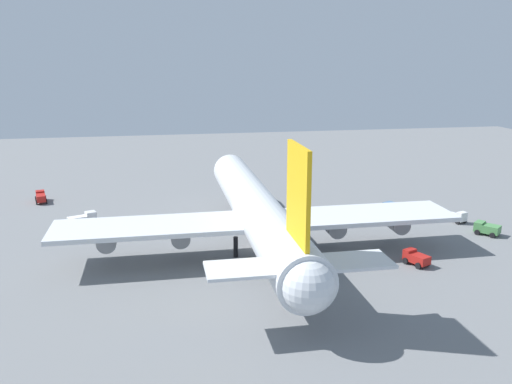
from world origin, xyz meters
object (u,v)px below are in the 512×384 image
Objects in this scene: baggage_tug at (83,218)px; safety_cone_nose at (248,199)px; cargo_loader at (457,217)px; catering_truck at (416,258)px; cargo_container_fore at (391,207)px; fuel_truck at (41,197)px; cargo_airplane at (256,210)px; maintenance_van at (487,228)px.

baggage_tug is 34.35m from safety_cone_nose.
cargo_loader reaches higher than catering_truck.
catering_truck is at bearing 163.13° from cargo_container_fore.
fuel_truck is at bearing 81.52° from safety_cone_nose.
maintenance_van is at bearing -90.37° from cargo_airplane.
catering_truck reaches higher than cargo_container_fore.
cargo_loader reaches higher than fuel_truck.
baggage_tug is at bearing 87.54° from cargo_container_fore.
cargo_loader is 7.61m from maintenance_van.
cargo_airplane is 15.55× the size of catering_truck.
cargo_airplane reaches higher than safety_cone_nose.
cargo_loader is (-29.20, -79.04, -0.12)m from fuel_truck.
catering_truck is (-30.27, -50.95, 0.04)m from baggage_tug.
cargo_loader is at bearing -79.57° from cargo_airplane.
cargo_container_fore is at bearing -61.22° from cargo_airplane.
cargo_loader is at bearing -122.47° from safety_cone_nose.
cargo_container_fore is (16.73, -30.46, -5.67)m from cargo_airplane.
fuel_truck is 88.17m from maintenance_van.
baggage_tug is 72.18m from maintenance_van.
safety_cone_nose is at bearing 24.08° from catering_truck.
cargo_airplane is at bearing 100.43° from cargo_loader.
cargo_container_fore is (-19.73, -70.03, -0.34)m from fuel_truck.
cargo_loader is 0.74× the size of baggage_tug.
maintenance_van is at bearing -129.39° from safety_cone_nose.
safety_cone_nose is at bearing -98.48° from fuel_truck.
baggage_tug is 1.18× the size of maintenance_van.
cargo_airplane is 35.21m from cargo_container_fore.
catering_truck is (-18.25, 17.41, 0.04)m from cargo_loader.
catering_truck is 44.90m from safety_cone_nose.
baggage_tug is 59.26m from catering_truck.
fuel_truck is at bearing 69.73° from cargo_loader.
cargo_loader is at bearing -99.97° from baggage_tug.
cargo_loader reaches higher than safety_cone_nose.
cargo_container_fore is 29.84m from safety_cone_nose.
fuel_truck is (36.46, 39.57, -5.32)m from cargo_airplane.
maintenance_van is (-36.72, -80.16, -0.03)m from fuel_truck.
cargo_container_fore reaches higher than safety_cone_nose.
cargo_airplane reaches higher than baggage_tug.
catering_truck is at bearing -120.72° from baggage_tug.
cargo_airplane is 40.50m from cargo_loader.
maintenance_van is (-7.53, -1.12, 0.09)m from cargo_loader.
baggage_tug is (-17.18, -10.67, -0.12)m from fuel_truck.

